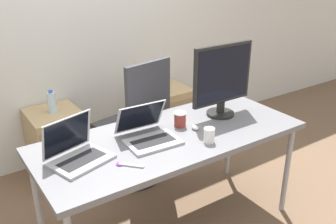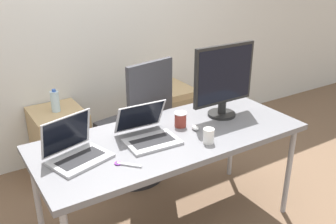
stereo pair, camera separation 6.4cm
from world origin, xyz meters
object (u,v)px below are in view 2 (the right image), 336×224
object	(u,v)px
laptop_left	(148,133)
monitor	(224,80)
cabinet_left	(60,143)
coffee_cup_brown	(180,119)
coffee_cup_white	(209,136)
office_chair	(137,135)
water_bottle	(55,101)
laptop_right	(76,150)
mouse	(195,128)
cabinet_right	(169,115)

from	to	relation	value
laptop_left	monitor	xyz separation A→B (m)	(0.66, 0.05, 0.23)
cabinet_left	coffee_cup_brown	distance (m)	1.33
coffee_cup_white	office_chair	bearing A→B (deg)	91.76
water_bottle	laptop_left	world-z (taller)	laptop_left
coffee_cup_brown	laptop_right	bearing A→B (deg)	-177.19
monitor	mouse	size ratio (longest dim) A/B	8.85
cabinet_left	coffee_cup_white	bearing A→B (deg)	-67.67
water_bottle	mouse	bearing A→B (deg)	-63.07
monitor	cabinet_left	bearing A→B (deg)	130.03
cabinet_left	coffee_cup_brown	world-z (taller)	coffee_cup_brown
laptop_left	laptop_right	xyz separation A→B (m)	(-0.48, 0.02, 0.00)
cabinet_left	mouse	xyz separation A→B (m)	(0.61, -1.20, 0.48)
laptop_left	coffee_cup_white	bearing A→B (deg)	-38.27
office_chair	laptop_right	distance (m)	1.08
laptop_right	cabinet_left	bearing A→B (deg)	79.60
cabinet_left	laptop_left	world-z (taller)	laptop_left
cabinet_right	mouse	world-z (taller)	mouse
water_bottle	cabinet_right	bearing A→B (deg)	-0.11
water_bottle	monitor	bearing A→B (deg)	-50.02
water_bottle	coffee_cup_brown	bearing A→B (deg)	-63.06
laptop_left	monitor	distance (m)	0.70
cabinet_left	water_bottle	size ratio (longest dim) A/B	3.07
water_bottle	monitor	xyz separation A→B (m)	(0.92, -1.10, 0.34)
cabinet_right	water_bottle	size ratio (longest dim) A/B	3.07
office_chair	coffee_cup_brown	size ratio (longest dim) A/B	10.89
office_chair	cabinet_left	distance (m)	0.72
cabinet_right	cabinet_left	bearing A→B (deg)	180.00
mouse	coffee_cup_brown	world-z (taller)	coffee_cup_brown
mouse	monitor	bearing A→B (deg)	17.55
coffee_cup_white	laptop_right	bearing A→B (deg)	161.54
office_chair	mouse	world-z (taller)	office_chair
monitor	mouse	distance (m)	0.42
cabinet_left	laptop_right	bearing A→B (deg)	-100.40
office_chair	laptop_left	size ratio (longest dim) A/B	3.17
laptop_left	coffee_cup_white	world-z (taller)	laptop_left
office_chair	monitor	distance (m)	0.97
cabinet_right	water_bottle	bearing A→B (deg)	179.89
laptop_right	coffee_cup_brown	size ratio (longest dim) A/B	3.79
coffee_cup_white	cabinet_left	bearing A→B (deg)	112.33
cabinet_left	laptop_left	size ratio (longest dim) A/B	1.74
cabinet_left	laptop_right	distance (m)	1.26
laptop_left	laptop_right	distance (m)	0.48
mouse	coffee_cup_brown	size ratio (longest dim) A/B	0.59
cabinet_right	water_bottle	distance (m)	1.23
cabinet_left	coffee_cup_brown	size ratio (longest dim) A/B	5.99
water_bottle	office_chair	bearing A→B (deg)	-39.89
cabinet_right	coffee_cup_brown	bearing A→B (deg)	-118.77
monitor	coffee_cup_brown	world-z (taller)	monitor
water_bottle	coffee_cup_white	distance (m)	1.51
water_bottle	coffee_cup_brown	size ratio (longest dim) A/B	1.95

